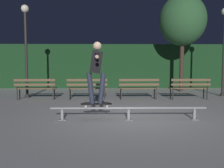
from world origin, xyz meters
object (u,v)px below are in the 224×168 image
at_px(grind_rail, 129,110).
at_px(park_bench_right_center, 139,86).
at_px(skateboard, 96,104).
at_px(park_bench_leftmost, 36,86).
at_px(park_bench_rightmost, 190,86).
at_px(park_bench_left_center, 87,86).
at_px(skateboarder, 96,67).
at_px(lamp_post_left, 26,39).
at_px(lamp_post_right, 224,40).
at_px(tree_far_right, 183,20).

xyz_separation_m(grind_rail, park_bench_right_center, (0.70, 3.60, 0.29)).
bearing_deg(skateboard, park_bench_leftmost, 125.87).
height_order(park_bench_leftmost, park_bench_rightmost, same).
bearing_deg(park_bench_left_center, park_bench_right_center, 0.00).
height_order(grind_rail, park_bench_leftmost, park_bench_leftmost).
xyz_separation_m(skateboarder, lamp_post_left, (-3.17, 4.28, 1.15)).
bearing_deg(park_bench_right_center, skateboarder, -112.89).
xyz_separation_m(grind_rail, park_bench_leftmost, (-3.42, 3.60, 0.29)).
height_order(grind_rail, park_bench_right_center, park_bench_right_center).
xyz_separation_m(park_bench_leftmost, park_bench_left_center, (2.06, 0.00, 0.00)).
xyz_separation_m(skateboarder, park_bench_right_center, (1.52, 3.60, -0.80)).
relative_size(park_bench_rightmost, lamp_post_left, 0.41).
bearing_deg(park_bench_leftmost, skateboard, -54.13).
height_order(skateboard, lamp_post_right, lamp_post_right).
height_order(park_bench_leftmost, park_bench_right_center, same).
bearing_deg(lamp_post_left, park_bench_right_center, -8.20).
height_order(skateboard, park_bench_right_center, park_bench_right_center).
bearing_deg(skateboard, grind_rail, 0.00).
relative_size(skateboard, lamp_post_left, 0.20).
bearing_deg(grind_rail, park_bench_leftmost, 133.56).
distance_m(park_bench_rightmost, lamp_post_right, 2.90).
height_order(park_bench_rightmost, lamp_post_right, lamp_post_right).
bearing_deg(park_bench_left_center, lamp_post_left, 165.58).
xyz_separation_m(park_bench_right_center, tree_far_right, (2.67, 3.12, 3.18)).
distance_m(park_bench_left_center, park_bench_rightmost, 4.13).
relative_size(skateboard, park_bench_left_center, 0.49).
distance_m(grind_rail, lamp_post_right, 6.94).
bearing_deg(lamp_post_left, tree_far_right, 18.35).
bearing_deg(skateboard, park_bench_right_center, 67.07).
distance_m(park_bench_right_center, park_bench_rightmost, 2.06).
bearing_deg(park_bench_rightmost, skateboard, -134.89).
relative_size(skateboarder, tree_far_right, 0.31).
bearing_deg(park_bench_leftmost, lamp_post_right, 7.60).
distance_m(park_bench_right_center, lamp_post_left, 5.12).
height_order(grind_rail, lamp_post_left, lamp_post_left).
bearing_deg(skateboard, lamp_post_left, 126.54).
bearing_deg(park_bench_right_center, tree_far_right, 49.42).
xyz_separation_m(skateboard, park_bench_right_center, (1.52, 3.60, 0.14)).
distance_m(lamp_post_right, lamp_post_left, 8.62).
distance_m(grind_rail, park_bench_leftmost, 4.98).
relative_size(park_bench_leftmost, park_bench_rightmost, 1.00).
bearing_deg(park_bench_rightmost, park_bench_left_center, 180.00).
xyz_separation_m(grind_rail, skateboard, (-0.82, -0.00, 0.15)).
distance_m(park_bench_leftmost, lamp_post_right, 8.35).
relative_size(grind_rail, park_bench_leftmost, 2.45).
height_order(grind_rail, skateboard, skateboard).
relative_size(grind_rail, park_bench_right_center, 2.45).
xyz_separation_m(park_bench_left_center, tree_far_right, (4.73, 3.12, 3.18)).
xyz_separation_m(park_bench_leftmost, park_bench_right_center, (4.13, 0.00, 0.00)).
height_order(park_bench_right_center, tree_far_right, tree_far_right).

